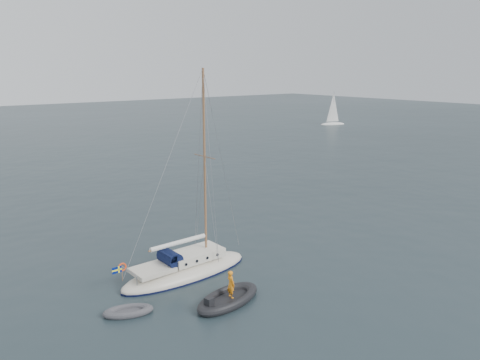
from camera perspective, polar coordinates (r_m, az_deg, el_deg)
ground at (r=29.74m, az=-0.45°, el=-10.39°), size 300.00×300.00×0.00m
sailboat at (r=28.35m, az=-6.62°, el=-9.61°), size 8.86×2.66×12.61m
dinghy at (r=24.96m, az=-13.49°, el=-15.31°), size 2.50×1.13×0.36m
rib at (r=25.36m, az=-1.48°, el=-14.15°), size 4.22×1.92×1.73m
distant_yacht_b at (r=105.47m, az=11.28°, el=8.41°), size 5.81×3.10×7.70m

